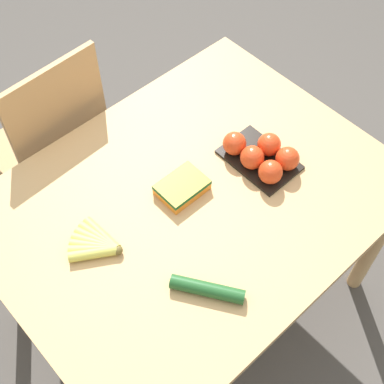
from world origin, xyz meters
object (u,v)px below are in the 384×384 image
object	(u,v)px
tomato_pack	(262,156)
banana_bunch	(96,244)
carrot_bag	(182,187)
chair	(54,147)
cucumber_near	(207,289)

from	to	relation	value
tomato_pack	banana_bunch	bearing A→B (deg)	169.00
tomato_pack	carrot_bag	size ratio (longest dim) A/B	1.64
chair	tomato_pack	bearing A→B (deg)	115.38
banana_bunch	carrot_bag	size ratio (longest dim) A/B	1.02
banana_bunch	cucumber_near	world-z (taller)	cucumber_near
chair	tomato_pack	world-z (taller)	chair
tomato_pack	carrot_bag	world-z (taller)	tomato_pack
chair	banana_bunch	bearing A→B (deg)	69.08
tomato_pack	cucumber_near	distance (m)	0.50
banana_bunch	tomato_pack	size ratio (longest dim) A/B	0.62
chair	cucumber_near	bearing A→B (deg)	83.56
banana_bunch	carrot_bag	xyz separation A→B (m)	(0.32, -0.02, 0.01)
banana_bunch	carrot_bag	bearing A→B (deg)	-3.64
chair	banana_bunch	world-z (taller)	chair
chair	banana_bunch	size ratio (longest dim) A/B	6.34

